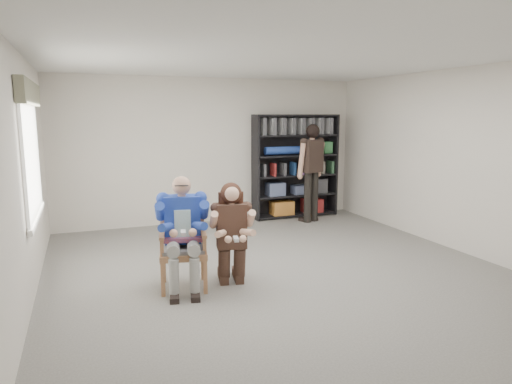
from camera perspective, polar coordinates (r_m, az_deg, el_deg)
name	(u,v)px	position (r m, az deg, el deg)	size (l,w,h in m)	color
room_shell	(288,171)	(5.71, 4.04, 2.65)	(6.00, 7.00, 2.80)	white
floor	(287,278)	(6.04, 3.88, -10.65)	(6.00, 7.00, 0.01)	#64615D
window_left	(33,153)	(6.18, -26.12, 4.36)	(0.16, 2.00, 1.75)	silver
armchair	(183,246)	(5.61, -9.09, -6.63)	(0.62, 0.60, 1.07)	#A67647
seated_man	(183,233)	(5.57, -9.14, -5.04)	(0.60, 0.83, 1.39)	#1C4697
kneeling_woman	(232,235)	(5.61, -3.04, -5.43)	(0.53, 0.85, 1.27)	#3B291A
bookshelf	(295,166)	(9.42, 4.96, 3.23)	(1.80, 0.38, 2.10)	black
standing_man	(312,174)	(8.98, 6.96, 2.25)	(0.59, 0.33, 1.90)	black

